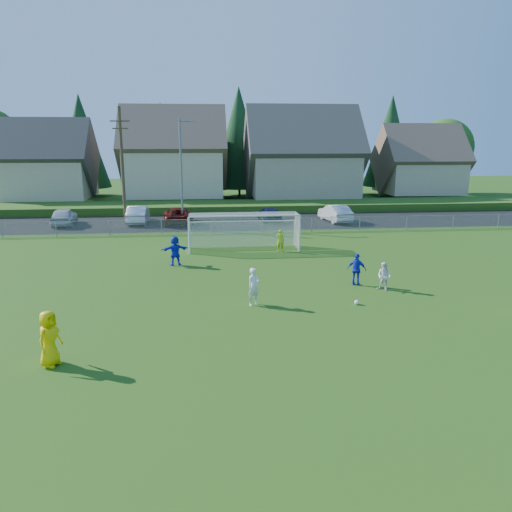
{
  "coord_description": "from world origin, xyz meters",
  "views": [
    {
      "loc": [
        -2.62,
        -17.14,
        7.35
      ],
      "look_at": [
        0.0,
        8.0,
        1.4
      ],
      "focal_mm": 35.0,
      "sensor_mm": 36.0,
      "label": 1
    }
  ],
  "objects_px": {
    "player_white_a": "(254,287)",
    "car_a": "(64,216)",
    "player_blue_a": "(357,269)",
    "car_c": "(178,215)",
    "car_f": "(335,213)",
    "referee": "(49,339)",
    "soccer_ball": "(357,302)",
    "car_b": "(138,214)",
    "player_white_b": "(384,276)",
    "player_blue_b": "(175,251)",
    "goalkeeper": "(280,240)",
    "soccer_goal": "(244,226)",
    "car_e": "(269,214)"
  },
  "relations": [
    {
      "from": "referee",
      "to": "player_blue_b",
      "type": "relative_size",
      "value": 1.07
    },
    {
      "from": "car_a",
      "to": "car_f",
      "type": "height_order",
      "value": "car_f"
    },
    {
      "from": "player_white_b",
      "to": "player_blue_a",
      "type": "bearing_deg",
      "value": -177.22
    },
    {
      "from": "referee",
      "to": "soccer_goal",
      "type": "xyz_separation_m",
      "value": [
        7.8,
        17.24,
        0.67
      ]
    },
    {
      "from": "player_blue_b",
      "to": "car_a",
      "type": "xyz_separation_m",
      "value": [
        -10.42,
        15.37,
        -0.13
      ]
    },
    {
      "from": "car_b",
      "to": "car_c",
      "type": "bearing_deg",
      "value": 168.94
    },
    {
      "from": "soccer_ball",
      "to": "car_a",
      "type": "relative_size",
      "value": 0.05
    },
    {
      "from": "referee",
      "to": "soccer_ball",
      "type": "bearing_deg",
      "value": -43.61
    },
    {
      "from": "player_white_b",
      "to": "car_f",
      "type": "height_order",
      "value": "car_f"
    },
    {
      "from": "car_f",
      "to": "car_e",
      "type": "bearing_deg",
      "value": -15.84
    },
    {
      "from": "car_f",
      "to": "soccer_goal",
      "type": "height_order",
      "value": "soccer_goal"
    },
    {
      "from": "car_a",
      "to": "player_white_a",
      "type": "bearing_deg",
      "value": 116.79
    },
    {
      "from": "player_blue_a",
      "to": "car_f",
      "type": "relative_size",
      "value": 0.36
    },
    {
      "from": "soccer_ball",
      "to": "car_b",
      "type": "distance_m",
      "value": 27.11
    },
    {
      "from": "referee",
      "to": "player_blue_b",
      "type": "bearing_deg",
      "value": 9.28
    },
    {
      "from": "player_blue_a",
      "to": "car_a",
      "type": "height_order",
      "value": "player_blue_a"
    },
    {
      "from": "soccer_ball",
      "to": "car_b",
      "type": "relative_size",
      "value": 0.05
    },
    {
      "from": "player_white_b",
      "to": "player_white_a",
      "type": "bearing_deg",
      "value": -120.15
    },
    {
      "from": "car_c",
      "to": "soccer_goal",
      "type": "bearing_deg",
      "value": 109.33
    },
    {
      "from": "car_b",
      "to": "car_a",
      "type": "bearing_deg",
      "value": 1.95
    },
    {
      "from": "player_white_a",
      "to": "car_a",
      "type": "distance_m",
      "value": 27.23
    },
    {
      "from": "player_blue_a",
      "to": "car_f",
      "type": "height_order",
      "value": "player_blue_a"
    },
    {
      "from": "car_b",
      "to": "soccer_ball",
      "type": "bearing_deg",
      "value": 116.74
    },
    {
      "from": "soccer_ball",
      "to": "player_blue_b",
      "type": "relative_size",
      "value": 0.12
    },
    {
      "from": "car_b",
      "to": "soccer_goal",
      "type": "distance_m",
      "value": 14.52
    },
    {
      "from": "car_a",
      "to": "soccer_goal",
      "type": "bearing_deg",
      "value": 137.5
    },
    {
      "from": "player_blue_a",
      "to": "soccer_goal",
      "type": "height_order",
      "value": "soccer_goal"
    },
    {
      "from": "soccer_ball",
      "to": "player_blue_a",
      "type": "distance_m",
      "value": 3.26
    },
    {
      "from": "car_a",
      "to": "goalkeeper",
      "type": "bearing_deg",
      "value": 139.46
    },
    {
      "from": "referee",
      "to": "player_blue_b",
      "type": "xyz_separation_m",
      "value": [
        3.39,
        13.25,
        -0.07
      ]
    },
    {
      "from": "car_f",
      "to": "referee",
      "type": "bearing_deg",
      "value": 50.86
    },
    {
      "from": "goalkeeper",
      "to": "car_c",
      "type": "bearing_deg",
      "value": -49.56
    },
    {
      "from": "soccer_ball",
      "to": "goalkeeper",
      "type": "height_order",
      "value": "goalkeeper"
    },
    {
      "from": "player_blue_a",
      "to": "car_c",
      "type": "xyz_separation_m",
      "value": [
        -10.05,
        20.28,
        -0.1
      ]
    },
    {
      "from": "player_blue_b",
      "to": "player_white_a",
      "type": "bearing_deg",
      "value": 102.31
    },
    {
      "from": "player_white_a",
      "to": "player_blue_b",
      "type": "height_order",
      "value": "player_blue_b"
    },
    {
      "from": "soccer_goal",
      "to": "car_c",
      "type": "bearing_deg",
      "value": 114.09
    },
    {
      "from": "car_b",
      "to": "soccer_goal",
      "type": "bearing_deg",
      "value": 124.79
    },
    {
      "from": "goalkeeper",
      "to": "car_e",
      "type": "relative_size",
      "value": 0.37
    },
    {
      "from": "player_white_a",
      "to": "car_a",
      "type": "bearing_deg",
      "value": 87.46
    },
    {
      "from": "player_blue_b",
      "to": "referee",
      "type": "bearing_deg",
      "value": 61.18
    },
    {
      "from": "player_white_a",
      "to": "soccer_ball",
      "type": "bearing_deg",
      "value": -39.84
    },
    {
      "from": "soccer_goal",
      "to": "car_a",
      "type": "bearing_deg",
      "value": 142.49
    },
    {
      "from": "player_white_b",
      "to": "car_e",
      "type": "xyz_separation_m",
      "value": [
        -2.91,
        21.77,
        -0.03
      ]
    },
    {
      "from": "goalkeeper",
      "to": "car_b",
      "type": "relative_size",
      "value": 0.31
    },
    {
      "from": "car_a",
      "to": "car_e",
      "type": "xyz_separation_m",
      "value": [
        18.07,
        0.18,
        -0.08
      ]
    },
    {
      "from": "player_blue_b",
      "to": "soccer_goal",
      "type": "relative_size",
      "value": 0.24
    },
    {
      "from": "car_c",
      "to": "soccer_ball",
      "type": "bearing_deg",
      "value": 106.65
    },
    {
      "from": "goalkeeper",
      "to": "car_a",
      "type": "relative_size",
      "value": 0.33
    },
    {
      "from": "goalkeeper",
      "to": "car_b",
      "type": "distance_m",
      "value": 16.68
    }
  ]
}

